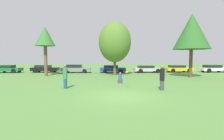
{
  "coord_description": "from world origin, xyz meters",
  "views": [
    {
      "loc": [
        -0.84,
        -10.05,
        2.31
      ],
      "look_at": [
        -0.53,
        3.04,
        1.38
      ],
      "focal_mm": 26.74,
      "sensor_mm": 36.0,
      "label": 1
    }
  ],
  "objects_px": {
    "frisbee": "(127,72)",
    "parked_car_green": "(8,69)",
    "person_catcher": "(162,78)",
    "tree_0": "(45,37)",
    "bystander_sitting": "(120,79)",
    "tree_2": "(192,32)",
    "parked_car_blue": "(112,69)",
    "tree_1": "(115,42)",
    "parked_car_white": "(214,68)",
    "parked_car_black": "(45,68)",
    "parked_car_grey": "(75,68)",
    "parked_car_yellow": "(178,68)",
    "person_thrower": "(65,76)",
    "parked_car_silver": "(147,69)"
  },
  "relations": [
    {
      "from": "tree_1",
      "to": "parked_car_green",
      "type": "height_order",
      "value": "tree_1"
    },
    {
      "from": "bystander_sitting",
      "to": "parked_car_white",
      "type": "relative_size",
      "value": 0.23
    },
    {
      "from": "parked_car_white",
      "to": "parked_car_silver",
      "type": "bearing_deg",
      "value": 179.5
    },
    {
      "from": "parked_car_green",
      "to": "parked_car_white",
      "type": "height_order",
      "value": "parked_car_white"
    },
    {
      "from": "parked_car_black",
      "to": "parked_car_silver",
      "type": "xyz_separation_m",
      "value": [
        16.72,
        -0.78,
        -0.02
      ]
    },
    {
      "from": "frisbee",
      "to": "parked_car_green",
      "type": "relative_size",
      "value": 0.07
    },
    {
      "from": "parked_car_blue",
      "to": "tree_0",
      "type": "bearing_deg",
      "value": -152.61
    },
    {
      "from": "parked_car_blue",
      "to": "parked_car_white",
      "type": "relative_size",
      "value": 0.92
    },
    {
      "from": "parked_car_yellow",
      "to": "parked_car_silver",
      "type": "bearing_deg",
      "value": -176.34
    },
    {
      "from": "tree_2",
      "to": "parked_car_black",
      "type": "height_order",
      "value": "tree_2"
    },
    {
      "from": "parked_car_blue",
      "to": "parked_car_yellow",
      "type": "height_order",
      "value": "parked_car_blue"
    },
    {
      "from": "parked_car_grey",
      "to": "parked_car_blue",
      "type": "relative_size",
      "value": 1.12
    },
    {
      "from": "parked_car_yellow",
      "to": "parked_car_black",
      "type": "bearing_deg",
      "value": 177.4
    },
    {
      "from": "tree_0",
      "to": "tree_1",
      "type": "xyz_separation_m",
      "value": [
        9.04,
        0.8,
        -0.56
      ]
    },
    {
      "from": "person_thrower",
      "to": "parked_car_silver",
      "type": "xyz_separation_m",
      "value": [
        9.59,
        14.02,
        -0.33
      ]
    },
    {
      "from": "person_catcher",
      "to": "parked_car_green",
      "type": "relative_size",
      "value": 0.46
    },
    {
      "from": "person_catcher",
      "to": "frisbee",
      "type": "height_order",
      "value": "person_catcher"
    },
    {
      "from": "person_thrower",
      "to": "parked_car_silver",
      "type": "relative_size",
      "value": 0.41
    },
    {
      "from": "tree_2",
      "to": "parked_car_black",
      "type": "xyz_separation_m",
      "value": [
        -20.45,
        7.46,
        -4.87
      ]
    },
    {
      "from": "tree_0",
      "to": "parked_car_blue",
      "type": "distance_m",
      "value": 10.98
    },
    {
      "from": "bystander_sitting",
      "to": "tree_2",
      "type": "distance_m",
      "value": 11.31
    },
    {
      "from": "tree_1",
      "to": "parked_car_green",
      "type": "bearing_deg",
      "value": 165.79
    },
    {
      "from": "frisbee",
      "to": "parked_car_white",
      "type": "bearing_deg",
      "value": 42.9
    },
    {
      "from": "parked_car_black",
      "to": "parked_car_grey",
      "type": "relative_size",
      "value": 0.93
    },
    {
      "from": "person_catcher",
      "to": "parked_car_white",
      "type": "relative_size",
      "value": 0.4
    },
    {
      "from": "bystander_sitting",
      "to": "parked_car_yellow",
      "type": "xyz_separation_m",
      "value": [
        10.47,
        11.9,
        0.22
      ]
    },
    {
      "from": "bystander_sitting",
      "to": "parked_car_blue",
      "type": "xyz_separation_m",
      "value": [
        -0.47,
        11.51,
        0.21
      ]
    },
    {
      "from": "parked_car_black",
      "to": "parked_car_silver",
      "type": "distance_m",
      "value": 16.73
    },
    {
      "from": "tree_0",
      "to": "frisbee",
      "type": "bearing_deg",
      "value": -45.82
    },
    {
      "from": "tree_1",
      "to": "parked_car_white",
      "type": "bearing_deg",
      "value": 14.52
    },
    {
      "from": "tree_1",
      "to": "tree_0",
      "type": "bearing_deg",
      "value": -174.94
    },
    {
      "from": "person_thrower",
      "to": "tree_0",
      "type": "relative_size",
      "value": 0.29
    },
    {
      "from": "parked_car_grey",
      "to": "parked_car_white",
      "type": "distance_m",
      "value": 22.59
    },
    {
      "from": "person_thrower",
      "to": "parked_car_blue",
      "type": "distance_m",
      "value": 14.68
    },
    {
      "from": "tree_0",
      "to": "tree_1",
      "type": "distance_m",
      "value": 9.09
    },
    {
      "from": "person_catcher",
      "to": "tree_1",
      "type": "xyz_separation_m",
      "value": [
        -2.97,
        10.91,
        3.57
      ]
    },
    {
      "from": "frisbee",
      "to": "parked_car_yellow",
      "type": "relative_size",
      "value": 0.06
    },
    {
      "from": "person_catcher",
      "to": "parked_car_black",
      "type": "xyz_separation_m",
      "value": [
        -14.27,
        15.68,
        -0.27
      ]
    },
    {
      "from": "tree_1",
      "to": "bystander_sitting",
      "type": "bearing_deg",
      "value": -88.4
    },
    {
      "from": "person_catcher",
      "to": "tree_0",
      "type": "bearing_deg",
      "value": -33.05
    },
    {
      "from": "parked_car_blue",
      "to": "frisbee",
      "type": "bearing_deg",
      "value": -89.02
    },
    {
      "from": "person_catcher",
      "to": "tree_0",
      "type": "relative_size",
      "value": 0.28
    },
    {
      "from": "tree_1",
      "to": "parked_car_black",
      "type": "relative_size",
      "value": 1.67
    },
    {
      "from": "tree_1",
      "to": "parked_car_yellow",
      "type": "height_order",
      "value": "tree_1"
    },
    {
      "from": "tree_0",
      "to": "tree_1",
      "type": "bearing_deg",
      "value": 5.06
    },
    {
      "from": "parked_car_green",
      "to": "parked_car_silver",
      "type": "relative_size",
      "value": 0.88
    },
    {
      "from": "person_catcher",
      "to": "tree_2",
      "type": "distance_m",
      "value": 11.26
    },
    {
      "from": "bystander_sitting",
      "to": "parked_car_grey",
      "type": "xyz_separation_m",
      "value": [
        -6.34,
        11.34,
        0.27
      ]
    },
    {
      "from": "parked_car_grey",
      "to": "parked_car_blue",
      "type": "height_order",
      "value": "parked_car_grey"
    },
    {
      "from": "frisbee",
      "to": "parked_car_silver",
      "type": "height_order",
      "value": "frisbee"
    }
  ]
}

